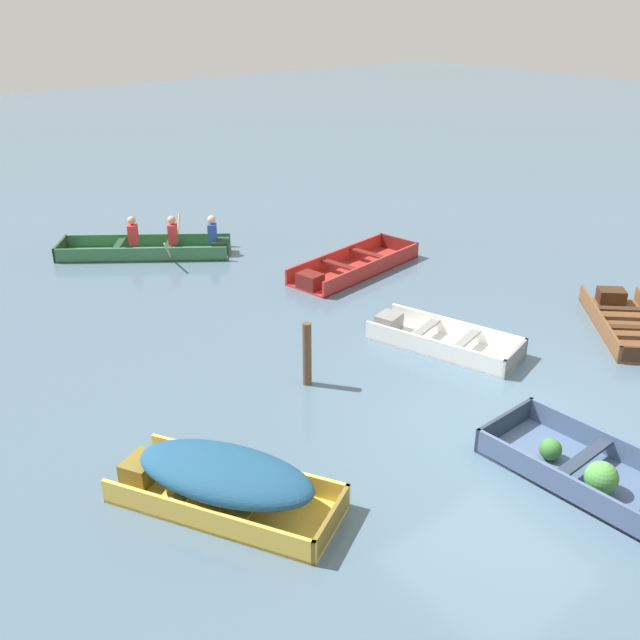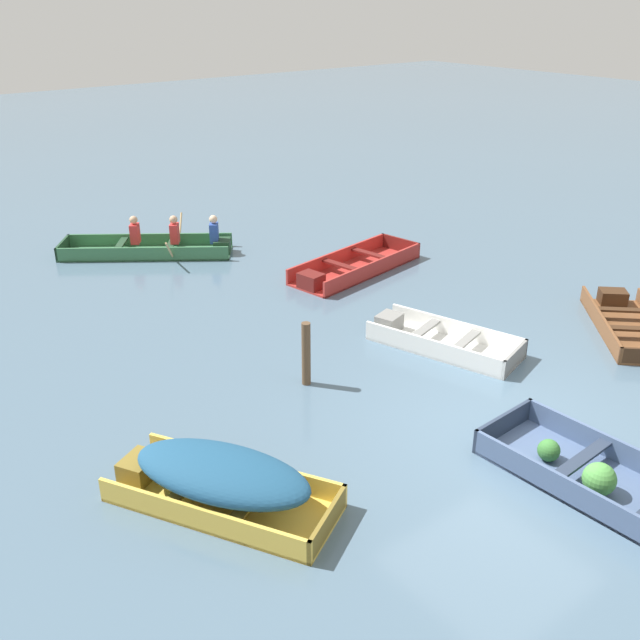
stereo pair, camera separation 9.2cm
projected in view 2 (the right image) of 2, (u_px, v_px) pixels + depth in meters
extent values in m
plane|color=slate|center=(505.00, 429.00, 9.71)|extent=(80.00, 80.00, 0.00)
cube|color=#475B7F|center=(617.00, 495.00, 8.41)|extent=(1.37, 3.39, 0.04)
cube|color=#475B7F|center=(593.00, 505.00, 8.01)|extent=(0.20, 3.34, 0.34)
cube|color=#273246|center=(503.00, 425.00, 9.48)|extent=(1.21, 0.11, 0.34)
cube|color=#273246|center=(582.00, 459.00, 8.66)|extent=(1.12, 0.21, 0.04)
sphere|color=#4C9342|center=(599.00, 479.00, 8.33)|extent=(0.39, 0.39, 0.39)
sphere|color=#387533|center=(549.00, 450.00, 8.95)|extent=(0.28, 0.28, 0.28)
cube|color=#AD2D28|center=(356.00, 270.00, 15.18)|extent=(3.31, 1.58, 0.04)
cube|color=#AD2D28|center=(375.00, 269.00, 14.81)|extent=(3.14, 0.59, 0.34)
cube|color=#AD2D28|center=(338.00, 258.00, 15.42)|extent=(3.14, 0.59, 0.34)
cube|color=maroon|center=(400.00, 246.00, 16.16)|extent=(0.23, 1.05, 0.34)
cube|color=maroon|center=(311.00, 281.00, 14.16)|extent=(0.44, 0.53, 0.31)
cube|color=maroon|center=(342.00, 265.00, 14.76)|extent=(0.32, 0.97, 0.04)
cube|color=maroon|center=(370.00, 254.00, 15.40)|extent=(0.32, 0.97, 0.04)
cube|color=#E5BC47|center=(224.00, 502.00, 8.28)|extent=(2.21, 2.85, 0.04)
cube|color=#E5BC47|center=(200.00, 520.00, 7.81)|extent=(1.34, 2.37, 0.31)
cube|color=#E5BC47|center=(244.00, 469.00, 8.64)|extent=(1.34, 2.37, 0.31)
cube|color=olive|center=(328.00, 523.00, 7.76)|extent=(0.94, 0.55, 0.31)
cube|color=olive|center=(140.00, 468.00, 8.63)|extent=(0.58, 0.54, 0.28)
cube|color=olive|center=(193.00, 479.00, 8.34)|extent=(0.90, 0.60, 0.04)
cube|color=olive|center=(254.00, 496.00, 8.05)|extent=(0.90, 0.60, 0.04)
ellipsoid|color=navy|center=(222.00, 473.00, 8.11)|extent=(1.93, 2.40, 0.42)
cube|color=white|center=(444.00, 347.00, 11.90)|extent=(1.62, 2.66, 0.04)
cube|color=white|center=(432.00, 349.00, 11.50)|extent=(0.76, 2.40, 0.33)
cube|color=white|center=(456.00, 330.00, 12.17)|extent=(0.76, 2.40, 0.33)
cube|color=gray|center=(515.00, 359.00, 11.19)|extent=(0.92, 0.32, 0.33)
cube|color=gray|center=(389.00, 323.00, 12.39)|extent=(0.51, 0.47, 0.30)
cube|color=gray|center=(425.00, 329.00, 12.00)|extent=(0.85, 0.39, 0.04)
cube|color=gray|center=(466.00, 341.00, 11.60)|extent=(0.85, 0.39, 0.04)
cube|color=brown|center=(629.00, 330.00, 12.50)|extent=(2.60, 2.65, 0.04)
cube|color=brown|center=(600.00, 322.00, 12.49)|extent=(1.86, 1.94, 0.30)
cube|color=#3F2716|center=(613.00, 297.00, 13.46)|extent=(0.60, 0.59, 0.27)
cube|color=#3F2716|center=(624.00, 310.00, 12.77)|extent=(0.82, 0.79, 0.04)
cube|color=#3F2716|center=(638.00, 329.00, 12.05)|extent=(0.82, 0.79, 0.04)
cube|color=#387047|center=(147.00, 253.00, 16.15)|extent=(3.66, 3.06, 0.04)
cube|color=#387047|center=(150.00, 240.00, 16.54)|extent=(3.09, 2.27, 0.32)
cube|color=#387047|center=(142.00, 254.00, 15.65)|extent=(3.09, 2.27, 0.32)
cube|color=#1E3D27|center=(63.00, 248.00, 16.04)|extent=(0.64, 0.86, 0.32)
cube|color=#1E3D27|center=(222.00, 246.00, 16.14)|extent=(0.56, 0.58, 0.29)
cube|color=#1E3D27|center=(171.00, 244.00, 16.08)|extent=(0.67, 0.84, 0.04)
cube|color=#1E3D27|center=(121.00, 244.00, 16.04)|extent=(0.67, 0.84, 0.04)
cube|color=red|center=(135.00, 234.00, 15.95)|extent=(0.31, 0.33, 0.44)
sphere|color=tan|center=(133.00, 220.00, 15.82)|extent=(0.18, 0.18, 0.18)
cube|color=red|center=(175.00, 233.00, 15.98)|extent=(0.31, 0.33, 0.44)
sphere|color=tan|center=(173.00, 220.00, 15.84)|extent=(0.18, 0.18, 0.18)
cube|color=#2D4CA5|center=(214.00, 233.00, 16.00)|extent=(0.31, 0.33, 0.44)
sphere|color=beige|center=(213.00, 219.00, 15.87)|extent=(0.18, 0.18, 0.18)
cylinder|color=tan|center=(180.00, 227.00, 16.76)|extent=(0.41, 0.54, 0.55)
cylinder|color=tan|center=(169.00, 250.00, 15.29)|extent=(0.41, 0.54, 0.55)
cylinder|color=brown|center=(306.00, 354.00, 10.62)|extent=(0.14, 0.14, 1.02)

